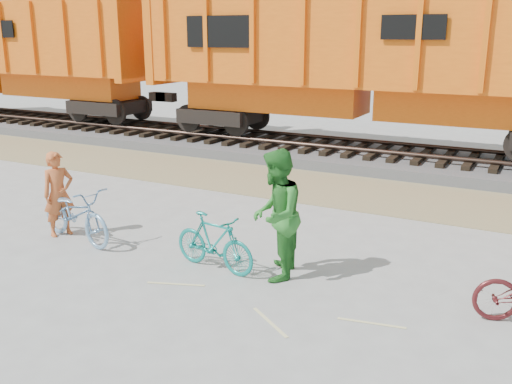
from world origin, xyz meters
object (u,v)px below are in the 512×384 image
Objects in this scene: hopper_car_left at (10,51)px; person_solo at (59,194)px; bicycle_blue at (76,214)px; bicycle_teal at (214,242)px; person_man at (276,215)px; hopper_car_center at (374,58)px.

person_solo is (11.74, -8.97, -2.20)m from hopper_car_left.
person_solo is at bearing 91.45° from bicycle_blue.
bicycle_blue is 1.27× the size of bicycle_teal.
bicycle_teal is at bearing -76.56° from bicycle_blue.
person_man is (4.44, 0.13, 0.22)m from person_solo.
hopper_car_center is at bearing 3.39° from person_solo.
hopper_car_center reaches higher than person_solo.
hopper_car_left is 17.84m from bicycle_teal.
hopper_car_left is 9.00× the size of bicycle_teal.
person_man reaches higher than bicycle_blue.
bicycle_teal is 0.76× the size of person_man.
bicycle_teal is at bearing -94.47° from person_man.
hopper_car_center is at bearing -4.18° from bicycle_blue.
hopper_car_left is 7.10× the size of bicycle_blue.
person_solo is at bearing -37.38° from hopper_car_left.
hopper_car_left is 15.43m from bicycle_blue.
hopper_car_center is (15.00, 0.00, 0.00)m from hopper_car_left.
bicycle_teal is (2.94, 0.03, -0.05)m from bicycle_blue.
hopper_car_center is 9.80m from bicycle_blue.
person_man is at bearing -70.57° from bicycle_teal.
bicycle_teal is 3.46m from person_solo.
bicycle_blue is 0.58m from person_solo.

